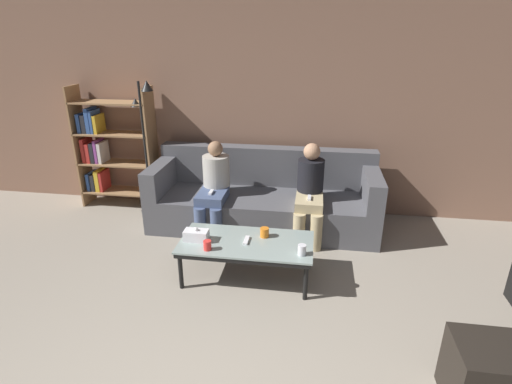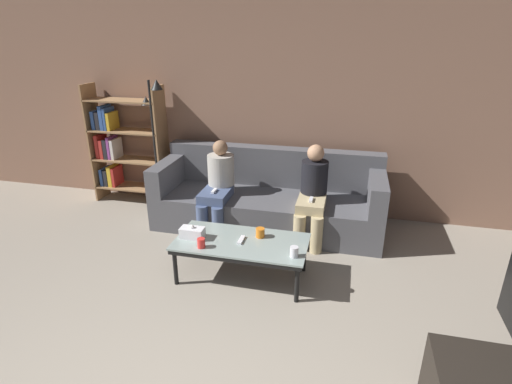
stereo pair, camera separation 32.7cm
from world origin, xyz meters
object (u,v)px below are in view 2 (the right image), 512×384
object	(u,v)px
couch	(268,200)
bookshelf	(119,146)
tissue_box	(192,233)
game_remote	(241,240)
cup_near_right	(201,243)
coffee_table	(241,244)
standing_lamp	(155,132)
cup_near_left	(260,233)
seated_person_mid_left	(313,192)
seated_person_left_end	(218,185)
cup_far_center	(294,252)

from	to	relation	value
couch	bookshelf	distance (m)	2.15
tissue_box	game_remote	bearing A→B (deg)	5.88
cup_near_right	coffee_table	bearing A→B (deg)	32.47
game_remote	standing_lamp	distance (m)	2.06
standing_lamp	bookshelf	bearing A→B (deg)	167.00
coffee_table	cup_near_right	xyz separation A→B (m)	(-0.31, -0.20, 0.08)
cup_near_left	seated_person_mid_left	bearing A→B (deg)	64.66
game_remote	seated_person_left_end	size ratio (longest dim) A/B	0.15
cup_near_right	cup_far_center	xyz separation A→B (m)	(0.82, 0.04, 0.00)
cup_near_right	game_remote	xyz separation A→B (m)	(0.31, 0.20, -0.03)
couch	seated_person_mid_left	world-z (taller)	seated_person_mid_left
couch	coffee_table	size ratio (longest dim) A/B	2.15
cup_near_right	seated_person_mid_left	xyz separation A→B (m)	(0.86, 1.14, 0.12)
standing_lamp	cup_near_right	bearing A→B (deg)	-52.79
cup_near_left	bookshelf	distance (m)	2.63
tissue_box	standing_lamp	distance (m)	1.79
cup_near_left	standing_lamp	xyz separation A→B (m)	(-1.62, 1.21, 0.58)
cup_near_right	cup_far_center	world-z (taller)	cup_far_center
seated_person_mid_left	bookshelf	bearing A→B (deg)	168.76
seated_person_mid_left	game_remote	bearing A→B (deg)	-120.05
cup_near_right	game_remote	size ratio (longest dim) A/B	0.59
cup_near_right	game_remote	distance (m)	0.37
cup_far_center	coffee_table	bearing A→B (deg)	162.45
couch	cup_far_center	xyz separation A→B (m)	(0.51, -1.34, 0.12)
seated_person_mid_left	couch	bearing A→B (deg)	156.46
couch	cup_near_right	bearing A→B (deg)	-103.00
cup_near_right	standing_lamp	xyz separation A→B (m)	(-1.15, 1.52, 0.58)
bookshelf	coffee_table	bearing A→B (deg)	-35.11
cup_near_right	standing_lamp	size ratio (longest dim) A/B	0.05
coffee_table	seated_person_mid_left	size ratio (longest dim) A/B	1.16
coffee_table	game_remote	size ratio (longest dim) A/B	8.09
coffee_table	bookshelf	xyz separation A→B (m)	(-2.08, 1.46, 0.42)
cup_near_right	bookshelf	world-z (taller)	bookshelf
cup_far_center	game_remote	xyz separation A→B (m)	(-0.51, 0.16, -0.04)
standing_lamp	couch	bearing A→B (deg)	-5.63
cup_near_right	bookshelf	bearing A→B (deg)	136.78
seated_person_mid_left	standing_lamp	bearing A→B (deg)	169.30
couch	bookshelf	world-z (taller)	bookshelf
couch	game_remote	world-z (taller)	couch
game_remote	cup_far_center	bearing A→B (deg)	-17.55
game_remote	seated_person_mid_left	distance (m)	1.10
seated_person_left_end	seated_person_mid_left	distance (m)	1.08
bookshelf	seated_person_mid_left	world-z (taller)	bookshelf
cup_near_left	cup_far_center	xyz separation A→B (m)	(0.36, -0.27, 0.00)
couch	seated_person_mid_left	bearing A→B (deg)	-23.54
game_remote	seated_person_left_end	xyz separation A→B (m)	(-0.53, 0.94, 0.14)
cup_near_left	tissue_box	world-z (taller)	tissue_box
couch	tissue_box	distance (m)	1.31
couch	seated_person_mid_left	size ratio (longest dim) A/B	2.49
cup_near_right	cup_far_center	size ratio (longest dim) A/B	0.94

